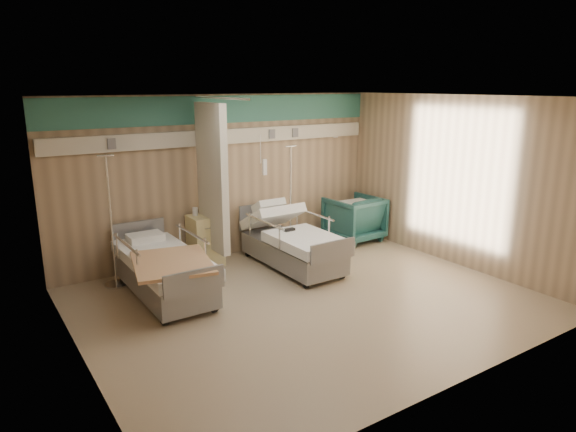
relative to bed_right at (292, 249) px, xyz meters
The scene contains 13 objects.
ground 1.47m from the bed_right, 114.78° to the right, with size 6.00×5.00×0.00m, color gray.
room_walls 1.97m from the bed_right, 121.10° to the right, with size 6.04×5.04×2.82m.
bed_right is the anchor object (origin of this frame).
bed_left 2.20m from the bed_right, behind, with size 1.00×2.16×0.63m, color white, non-canonical shape.
bedside_cabinet 1.46m from the bed_right, 141.95° to the left, with size 0.50×0.48×0.85m, color beige.
visitor_armchair 1.95m from the bed_right, 17.97° to the left, with size 0.93×0.95×0.87m, color #215352.
waffle_blanket 2.03m from the bed_right, 16.77° to the left, with size 0.66×0.58×0.07m, color silver.
iv_stand_right 0.95m from the bed_right, 58.07° to the left, with size 0.34×0.34×1.91m.
iv_stand_left 2.80m from the bed_right, 163.48° to the left, with size 0.35×0.35×1.99m.
call_remote 0.34m from the bed_right, behind, with size 0.19×0.08×0.04m, color black.
tan_blanket 2.32m from the bed_right, 168.41° to the right, with size 0.98×1.24×0.04m, color tan.
toiletry_bag 1.53m from the bed_right, 136.34° to the left, with size 0.21×0.13×0.11m, color black.
white_cup 1.73m from the bed_right, 141.35° to the left, with size 0.09×0.09×0.13m, color white.
Camera 1 is at (-3.93, -5.40, 2.95)m, focal length 32.00 mm.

